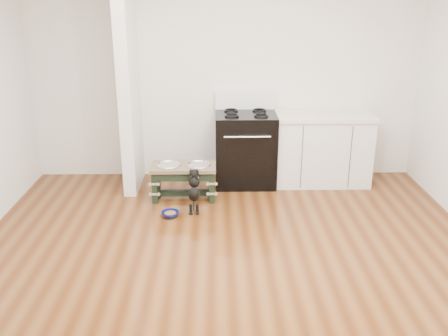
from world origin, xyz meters
The scene contains 8 objects.
ground centered at (0.00, 0.00, 0.00)m, with size 5.00×5.00×0.00m, color #4B240D.
room_shell centered at (0.00, 0.00, 1.62)m, with size 5.00×5.00×5.00m.
partition_wall centered at (-1.18, 2.10, 1.35)m, with size 0.15×0.80×2.70m, color silver.
oven_range centered at (0.25, 2.16, 0.48)m, with size 0.76×0.69×1.14m.
cabinet_run centered at (1.23, 2.18, 0.45)m, with size 1.24×0.64×0.91m.
dog_feeder centered at (-0.51, 1.65, 0.30)m, with size 0.77×0.41×0.44m.
puppy centered at (-0.38, 1.30, 0.26)m, with size 0.13×0.39×0.47m.
floor_bowl centered at (-0.64, 1.12, 0.03)m, with size 0.25×0.25×0.06m.
Camera 1 is at (-0.13, -3.92, 2.38)m, focal length 40.00 mm.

